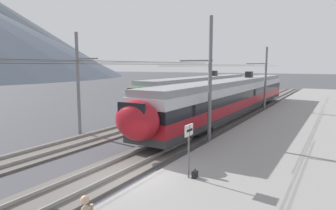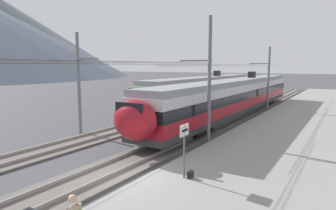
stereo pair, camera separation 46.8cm
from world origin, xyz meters
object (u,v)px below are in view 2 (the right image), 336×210
catenary_mast_mid (207,80)px  train_near_platform (235,95)px  platform_sign (184,139)px  catenary_mast_far_side (80,82)px  handbag_near_sign (190,175)px  catenary_mast_east (267,78)px  train_far_track (203,90)px

catenary_mast_mid → train_near_platform: bearing=9.7°
platform_sign → catenary_mast_far_side: bearing=68.4°
train_near_platform → handbag_near_sign: train_near_platform is taller
catenary_mast_east → catenary_mast_far_side: bearing=153.1°
catenary_mast_mid → catenary_mast_far_side: (-2.32, 9.40, -0.30)m
platform_sign → catenary_mast_east: bearing=5.1°
catenary_mast_mid → catenary_mast_far_side: 9.69m
catenary_mast_far_side → platform_sign: size_ratio=16.19×
catenary_mast_east → platform_sign: size_ratio=16.19×
train_far_track → platform_sign: size_ratio=11.52×
catenary_mast_mid → platform_sign: bearing=-163.6°
train_far_track → handbag_near_sign: bearing=-156.2°
train_far_track → catenary_mast_east: 7.79m
catenary_mast_far_side → platform_sign: catenary_mast_far_side is taller
train_far_track → platform_sign: train_far_track is taller
catenary_mast_mid → catenary_mast_far_side: size_ratio=1.00×
catenary_mast_east → platform_sign: (-23.06, -2.04, -1.73)m
train_far_track → train_near_platform: bearing=-127.7°
catenary_mast_far_side → catenary_mast_east: bearing=-26.9°
catenary_mast_east → handbag_near_sign: 23.30m
catenary_mast_mid → catenary_mast_east: 16.21m
train_near_platform → catenary_mast_mid: catenary_mast_mid is taller
train_far_track → catenary_mast_far_side: catenary_mast_far_side is taller
handbag_near_sign → platform_sign: bearing=113.5°
train_far_track → catenary_mast_mid: bearing=-154.1°
platform_sign → train_near_platform: bearing=12.3°
catenary_mast_east → catenary_mast_far_side: size_ratio=1.00×
train_far_track → handbag_near_sign: (-22.45, -9.90, -1.73)m
train_near_platform → train_far_track: size_ratio=1.27×
train_far_track → platform_sign: bearing=-156.9°
catenary_mast_mid → handbag_near_sign: size_ratio=89.35×
train_near_platform → catenary_mast_far_side: catenary_mast_far_side is taller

